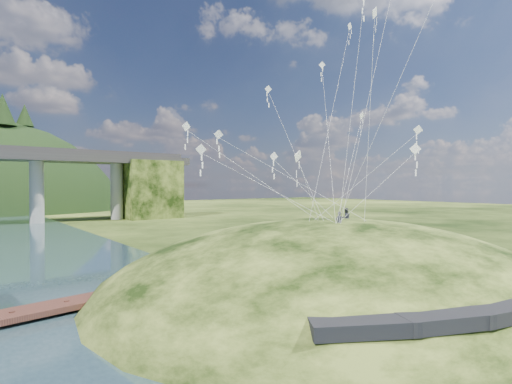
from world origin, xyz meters
TOP-DOWN VIEW (x-y plane):
  - ground at (0.00, 0.00)m, footprint 320.00×320.00m
  - grass_hill at (8.00, 2.00)m, footprint 36.00×32.00m
  - footpath at (7.46, -9.74)m, footprint 22.29×5.84m
  - wooden_dock at (-6.00, 8.19)m, footprint 13.50×3.91m
  - kite_flyers at (9.43, 2.10)m, footprint 4.12×2.86m
  - kite_swarm at (9.40, 4.40)m, footprint 18.31×16.49m

SIDE VIEW (x-z plane):
  - grass_hill at x=8.00m, z-range -8.00..5.00m
  - ground at x=0.00m, z-range 0.00..0.00m
  - wooden_dock at x=-6.00m, z-range -0.06..0.90m
  - footpath at x=7.46m, z-range 1.67..2.50m
  - kite_flyers at x=9.43m, z-range 4.93..6.52m
  - kite_swarm at x=9.40m, z-range 5.98..24.37m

